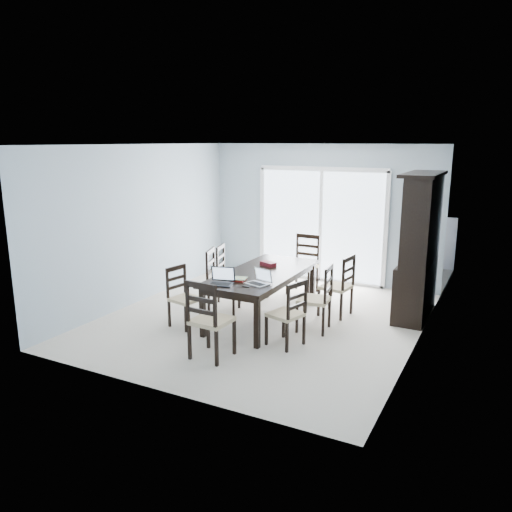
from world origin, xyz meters
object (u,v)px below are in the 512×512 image
at_px(cell_phone, 246,287).
at_px(dining_table, 263,277).
at_px(china_hutch, 419,248).
at_px(laptop_silver, 257,281).
at_px(chair_right_far, 342,279).
at_px(chair_end_near, 207,312).
at_px(chair_end_far, 305,257).
at_px(chair_left_mid, 218,274).
at_px(laptop_dark, 221,281).
at_px(chair_right_near, 291,307).
at_px(chair_right_mid, 321,291).
at_px(hot_tub, 301,242).
at_px(chair_left_far, 227,267).
at_px(game_box, 268,264).
at_px(chair_left_near, 181,290).

bearing_deg(cell_phone, dining_table, 92.41).
bearing_deg(china_hutch, laptop_silver, -133.20).
height_order(china_hutch, chair_right_far, china_hutch).
relative_size(dining_table, cell_phone, 22.27).
relative_size(chair_end_near, laptop_silver, 3.36).
bearing_deg(chair_end_far, chair_left_mid, 63.99).
bearing_deg(chair_end_far, cell_phone, 94.15).
bearing_deg(laptop_dark, chair_right_near, -8.03).
bearing_deg(chair_right_far, chair_right_mid, -178.32).
height_order(chair_end_near, cell_phone, chair_end_near).
xyz_separation_m(dining_table, hot_tub, (-0.86, 3.65, -0.21)).
bearing_deg(chair_right_mid, chair_left_far, 65.40).
bearing_deg(chair_right_near, hot_tub, 36.34).
bearing_deg(game_box, china_hutch, 23.10).
relative_size(dining_table, hot_tub, 1.09).
relative_size(laptop_silver, cell_phone, 3.56).
bearing_deg(chair_left_mid, chair_left_near, -28.22).
bearing_deg(game_box, chair_left_mid, -154.68).
height_order(chair_end_far, laptop_dark, chair_end_far).
bearing_deg(chair_right_mid, chair_left_mid, 82.01).
distance_m(chair_left_far, chair_right_far, 1.99).
distance_m(china_hutch, chair_right_far, 1.26).
relative_size(cell_phone, hot_tub, 0.05).
xyz_separation_m(china_hutch, chair_right_near, (-1.24, -2.00, -0.52)).
distance_m(dining_table, chair_left_near, 1.22).
xyz_separation_m(laptop_dark, hot_tub, (-0.67, 4.54, -0.34)).
distance_m(chair_end_far, game_box, 1.29).
distance_m(chair_right_mid, game_box, 1.11).
relative_size(chair_right_mid, chair_end_far, 0.93).
height_order(chair_left_near, chair_end_near, chair_end_near).
distance_m(chair_left_far, cell_phone, 1.83).
bearing_deg(hot_tub, chair_left_near, -91.14).
xyz_separation_m(chair_left_far, chair_end_far, (1.01, 1.03, 0.06)).
bearing_deg(dining_table, chair_left_mid, 178.96).
distance_m(chair_left_mid, laptop_silver, 1.24).
distance_m(dining_table, chair_right_mid, 0.94).
xyz_separation_m(dining_table, cell_phone, (0.16, -0.81, 0.08)).
relative_size(china_hutch, chair_end_far, 1.85).
distance_m(chair_right_mid, hot_tub, 4.11).
bearing_deg(chair_left_near, hot_tub, -170.05).
height_order(laptop_dark, hot_tub, laptop_dark).
bearing_deg(hot_tub, chair_left_far, -92.18).
bearing_deg(chair_left_near, chair_left_far, -167.68).
xyz_separation_m(chair_right_mid, game_box, (-1.02, 0.40, 0.19)).
bearing_deg(chair_end_near, chair_left_near, 141.64).
distance_m(chair_end_near, laptop_silver, 0.98).
distance_m(china_hutch, chair_right_near, 2.41).
distance_m(chair_left_far, laptop_silver, 1.76).
distance_m(china_hutch, cell_phone, 2.80).
distance_m(chair_right_mid, laptop_silver, 0.95).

